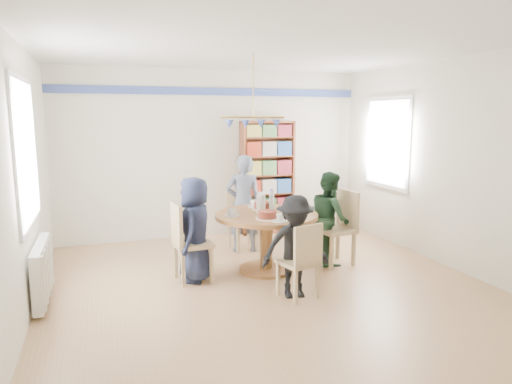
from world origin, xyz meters
name	(u,v)px	position (x,y,z in m)	size (l,w,h in m)	color
ground	(267,285)	(0.00, 0.00, 0.00)	(5.00, 5.00, 0.00)	tan
room_shell	(225,141)	(-0.26, 0.87, 1.65)	(5.00, 5.00, 5.00)	white
radiator	(42,271)	(-2.42, 0.30, 0.35)	(0.12, 1.00, 0.60)	silver
dining_table	(266,228)	(0.17, 0.50, 0.56)	(1.30, 1.30, 0.75)	#966231
chair_left	(186,239)	(-0.86, 0.45, 0.53)	(0.46, 0.46, 0.96)	tan
chair_right	(340,224)	(1.22, 0.47, 0.54)	(0.49, 0.49, 0.99)	tan
chair_far	(241,216)	(0.17, 1.56, 0.49)	(0.45, 0.45, 0.90)	tan
chair_near	(302,258)	(0.21, -0.50, 0.47)	(0.46, 0.46, 0.85)	tan
person_left	(195,229)	(-0.75, 0.46, 0.63)	(0.62, 0.40, 1.26)	#191F38
person_right	(330,218)	(1.08, 0.53, 0.62)	(0.60, 0.47, 1.24)	#19321E
person_far	(243,204)	(0.16, 1.42, 0.71)	(0.52, 0.34, 1.42)	gray
person_near	(295,247)	(0.17, -0.40, 0.57)	(0.73, 0.42, 1.13)	black
bookshelf	(267,178)	(0.87, 2.34, 0.93)	(0.90, 0.27, 1.88)	brown
tableware	(264,208)	(0.15, 0.53, 0.81)	(1.10, 1.10, 0.29)	white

